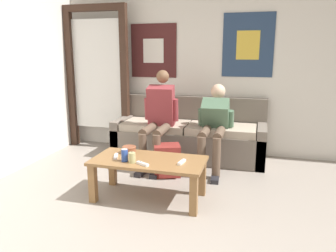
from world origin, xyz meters
The scene contains 13 objects.
wall_back centered at (0.00, 2.88, 1.28)m, with size 10.00×0.07×2.55m.
door_frame centered at (-1.63, 2.66, 1.20)m, with size 1.00×0.10×2.15m.
couch centered at (-0.16, 2.51, 0.29)m, with size 2.10×0.73×0.84m.
coffee_table centered at (-0.27, 1.06, 0.35)m, with size 1.13×0.57×0.42m.
person_seated_adult centered at (-0.49, 2.11, 0.66)m, with size 0.47×0.86×1.24m.
person_seated_teen centered at (0.23, 2.16, 0.59)m, with size 0.47×0.98×1.06m.
backpack centered at (-0.26, 1.72, 0.18)m, with size 0.38×0.36×0.38m.
ceramic_bowl centered at (-0.53, 1.20, 0.46)m, with size 0.15×0.15×0.08m.
pillar_candle centered at (-0.39, 0.92, 0.47)m, with size 0.07×0.07×0.11m.
drink_can_blue centered at (-0.47, 0.94, 0.48)m, with size 0.07×0.07×0.12m.
game_controller_near_left centered at (-0.61, 1.03, 0.43)m, with size 0.08×0.15×0.03m.
game_controller_near_right centered at (0.08, 1.03, 0.43)m, with size 0.06×0.15×0.03m.
game_controller_far_center centered at (-0.27, 0.88, 0.43)m, with size 0.14×0.10×0.03m.
Camera 1 is at (0.77, -1.90, 1.48)m, focal length 35.00 mm.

